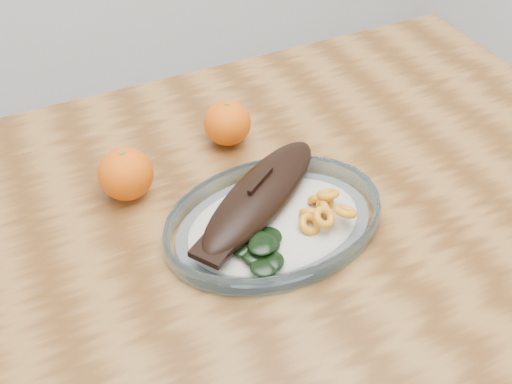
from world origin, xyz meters
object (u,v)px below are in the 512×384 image
dining_table (266,255)px  orange_right (228,123)px  orange_left (126,174)px  plated_meal (273,218)px

dining_table → orange_right: orange_right is taller
orange_left → orange_right: orange_left is taller
plated_meal → orange_right: size_ratio=7.78×
orange_left → plated_meal: bearing=-43.2°
dining_table → orange_left: orange_left is taller
plated_meal → dining_table: bearing=75.4°
dining_table → orange_right: 0.22m
plated_meal → orange_left: bearing=134.5°
dining_table → plated_meal: bearing=-102.3°
orange_left → orange_right: 0.19m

